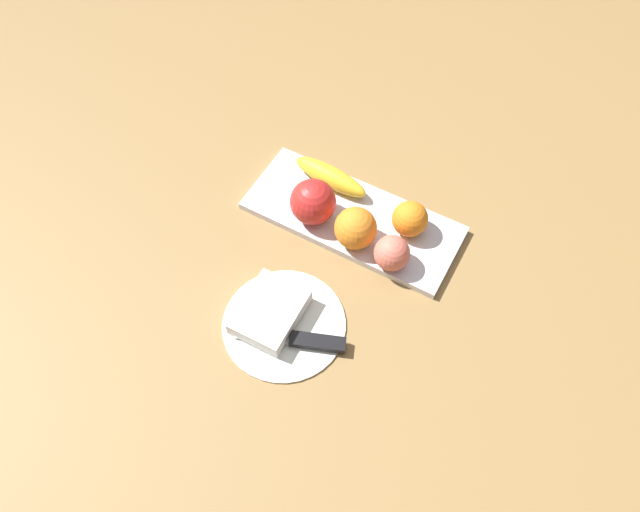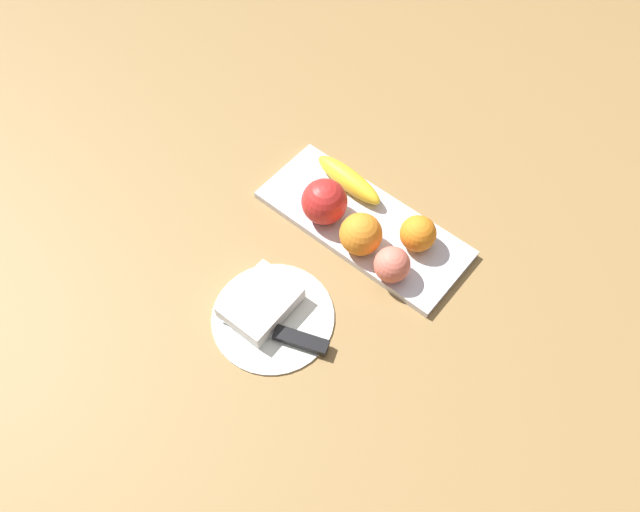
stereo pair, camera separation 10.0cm
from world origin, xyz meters
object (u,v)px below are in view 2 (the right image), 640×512
at_px(banana, 349,180).
at_px(orange_near_apple, 418,233).
at_px(fruit_tray, 363,224).
at_px(folded_napkin, 261,303).
at_px(orange_near_banana, 361,234).
at_px(knife, 292,337).
at_px(peach, 392,265).
at_px(dinner_plate, 273,316).
at_px(apple, 324,202).

height_order(banana, orange_near_apple, orange_near_apple).
distance_m(fruit_tray, folded_napkin, 0.24).
relative_size(banana, orange_near_banana, 2.06).
distance_m(orange_near_apple, knife, 0.28).
height_order(peach, dinner_plate, peach).
relative_size(fruit_tray, peach, 6.32).
xyz_separation_m(fruit_tray, orange_near_banana, (-0.03, 0.05, 0.04)).
relative_size(orange_near_banana, dinner_plate, 0.37).
relative_size(banana, dinner_plate, 0.75).
bearing_deg(knife, dinner_plate, -32.80).
bearing_deg(orange_near_banana, knife, 96.62).
bearing_deg(dinner_plate, peach, -119.08).
bearing_deg(folded_napkin, orange_near_apple, -115.47).
xyz_separation_m(orange_near_apple, peach, (-0.00, 0.08, -0.00)).
xyz_separation_m(dinner_plate, knife, (-0.05, 0.01, 0.01)).
relative_size(apple, dinner_plate, 0.40).
bearing_deg(banana, apple, 101.33).
relative_size(apple, orange_near_banana, 1.11).
relative_size(orange_near_banana, folded_napkin, 0.62).
bearing_deg(fruit_tray, knife, 101.58).
xyz_separation_m(apple, knife, (-0.11, 0.22, -0.04)).
relative_size(peach, folded_napkin, 0.52).
xyz_separation_m(apple, banana, (0.01, -0.08, -0.02)).
height_order(apple, dinner_plate, apple).
relative_size(orange_near_apple, orange_near_banana, 0.86).
bearing_deg(knife, orange_near_apple, -121.16).
bearing_deg(orange_near_banana, dinner_plate, 81.93).
xyz_separation_m(folded_napkin, knife, (-0.08, 0.01, -0.01)).
xyz_separation_m(orange_near_banana, folded_napkin, (0.05, 0.20, -0.03)).
relative_size(banana, knife, 0.87).
distance_m(banana, orange_near_banana, 0.14).
xyz_separation_m(apple, folded_napkin, (-0.04, 0.21, -0.03)).
bearing_deg(folded_napkin, orange_near_banana, -105.20).
bearing_deg(banana, dinner_plate, 108.93).
bearing_deg(orange_near_banana, orange_near_apple, -137.02).
relative_size(banana, peach, 2.48).
bearing_deg(dinner_plate, apple, -73.26).
relative_size(dinner_plate, knife, 1.15).
bearing_deg(knife, peach, -125.81).
bearing_deg(orange_near_banana, folded_napkin, 74.80).
xyz_separation_m(apple, dinner_plate, (-0.06, 0.21, -0.05)).
height_order(orange_near_apple, knife, orange_near_apple).
height_order(banana, folded_napkin, banana).
bearing_deg(knife, banana, -88.77).
height_order(orange_near_apple, orange_near_banana, orange_near_banana).
relative_size(folded_napkin, knife, 0.68).
xyz_separation_m(orange_near_apple, knife, (0.05, 0.27, -0.03)).
bearing_deg(apple, dinner_plate, 106.74).
relative_size(apple, knife, 0.47).
relative_size(apple, peach, 1.33).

